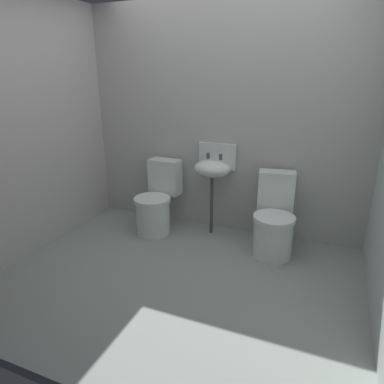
% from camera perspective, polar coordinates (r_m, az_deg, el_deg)
% --- Properties ---
extents(ground_plane, '(3.47, 2.60, 0.08)m').
position_cam_1_polar(ground_plane, '(3.19, -1.94, -14.21)').
color(ground_plane, gray).
extents(wall_back, '(3.47, 0.10, 2.43)m').
position_cam_1_polar(wall_back, '(3.76, 5.17, 11.58)').
color(wall_back, '#B2B2AF').
rests_on(wall_back, ground).
extents(wall_left, '(0.10, 2.40, 2.43)m').
position_cam_1_polar(wall_left, '(3.71, -24.79, 9.78)').
color(wall_left, '#B8B2B3').
rests_on(wall_left, ground).
extents(toilet_left, '(0.42, 0.61, 0.78)m').
position_cam_1_polar(toilet_left, '(3.87, -5.91, -1.92)').
color(toilet_left, white).
rests_on(toilet_left, ground).
extents(toilet_right, '(0.47, 0.64, 0.78)m').
position_cam_1_polar(toilet_right, '(3.49, 13.45, -4.86)').
color(toilet_right, white).
rests_on(toilet_right, ground).
extents(sink, '(0.42, 0.35, 0.99)m').
position_cam_1_polar(sink, '(3.67, 3.54, 4.08)').
color(sink, '#4C424A').
rests_on(sink, ground).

